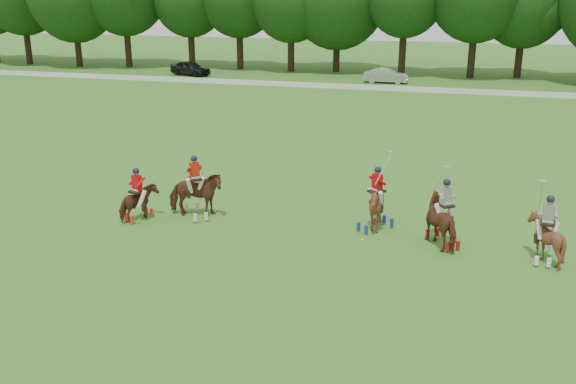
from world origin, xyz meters
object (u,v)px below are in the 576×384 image
(car_mid, at_px, (386,76))
(polo_stripe_b, at_px, (545,238))
(polo_red_b, at_px, (196,195))
(car_left, at_px, (190,68))
(polo_ball, at_px, (362,240))
(polo_stripe_a, at_px, (444,221))
(polo_red_c, at_px, (376,207))
(polo_red_a, at_px, (138,202))

(car_mid, bearing_deg, polo_stripe_b, -167.23)
(polo_red_b, relative_size, polo_stripe_b, 0.88)
(car_left, bearing_deg, car_mid, -72.41)
(polo_red_b, relative_size, polo_ball, 27.58)
(polo_red_b, xyz_separation_m, polo_stripe_a, (9.41, -0.36, -0.03))
(car_mid, relative_size, polo_stripe_a, 1.38)
(polo_red_b, xyz_separation_m, polo_red_c, (6.95, 0.48, -0.02))
(polo_red_c, xyz_separation_m, polo_ball, (-0.28, -1.23, -0.85))
(car_left, relative_size, polo_stripe_a, 1.45)
(polo_red_c, xyz_separation_m, polo_stripe_a, (2.46, -0.85, -0.01))
(car_mid, distance_m, polo_red_b, 38.22)
(polo_red_c, relative_size, polo_ball, 33.04)
(polo_red_c, height_order, polo_stripe_b, polo_red_c)
(polo_red_c, height_order, polo_stripe_a, polo_red_c)
(polo_red_a, distance_m, polo_ball, 8.68)
(polo_red_c, bearing_deg, polo_stripe_a, -19.00)
(car_mid, xyz_separation_m, polo_stripe_b, (10.12, -39.02, 0.14))
(polo_red_a, bearing_deg, polo_stripe_b, 0.12)
(polo_red_b, xyz_separation_m, polo_ball, (6.67, -0.75, -0.87))
(car_mid, xyz_separation_m, polo_ball, (4.12, -38.88, -0.63))
(polo_stripe_b, bearing_deg, polo_red_a, -179.88)
(polo_red_a, xyz_separation_m, polo_stripe_b, (14.65, 0.03, 0.08))
(car_left, xyz_separation_m, polo_stripe_b, (29.69, -39.02, 0.08))
(polo_red_a, bearing_deg, polo_ball, 1.09)
(car_left, bearing_deg, polo_red_c, -129.93)
(car_mid, relative_size, polo_ball, 45.19)
(polo_red_a, bearing_deg, polo_red_c, 8.88)
(polo_red_a, xyz_separation_m, polo_red_b, (1.99, 0.91, 0.18))
(polo_red_b, height_order, polo_red_c, polo_red_c)
(polo_red_a, bearing_deg, car_left, 111.06)
(polo_ball, bearing_deg, car_mid, 96.06)
(car_mid, height_order, polo_red_a, polo_red_a)
(car_left, xyz_separation_m, polo_ball, (23.69, -38.88, -0.69))
(car_mid, distance_m, polo_stripe_b, 40.31)
(car_mid, height_order, polo_ball, car_mid)
(car_left, relative_size, polo_stripe_b, 1.53)
(polo_red_b, distance_m, polo_ball, 6.76)
(polo_red_b, height_order, polo_ball, polo_red_b)
(polo_red_a, distance_m, polo_red_c, 9.05)
(car_mid, xyz_separation_m, polo_red_a, (-4.53, -39.05, 0.07))
(polo_red_a, relative_size, polo_red_c, 0.70)
(polo_red_c, height_order, polo_ball, polo_red_c)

